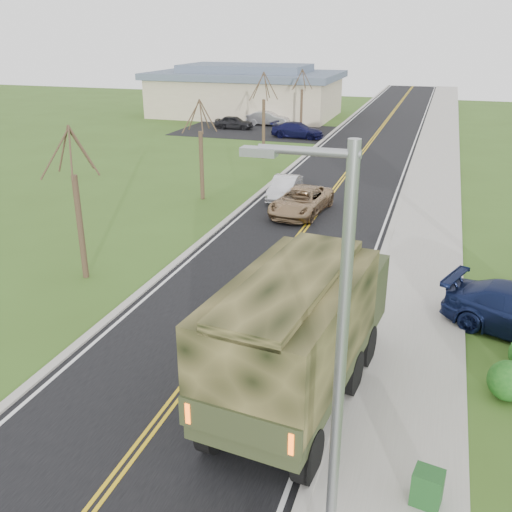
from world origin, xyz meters
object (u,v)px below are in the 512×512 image
at_px(military_truck, 301,325).
at_px(suv_champagne, 301,201).
at_px(sedan_silver, 285,188).
at_px(utility_box_near, 427,488).

relative_size(military_truck, suv_champagne, 1.60).
height_order(suv_champagne, sedan_silver, suv_champagne).
xyz_separation_m(suv_champagne, utility_box_near, (7.40, -19.11, -0.21)).
bearing_deg(utility_box_near, military_truck, 150.87).
bearing_deg(military_truck, suv_champagne, 109.92).
relative_size(military_truck, utility_box_near, 10.18).
height_order(sedan_silver, utility_box_near, sedan_silver).
bearing_deg(sedan_silver, suv_champagne, -60.02).
xyz_separation_m(military_truck, utility_box_near, (3.43, -2.81, -1.76)).
height_order(military_truck, sedan_silver, military_truck).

